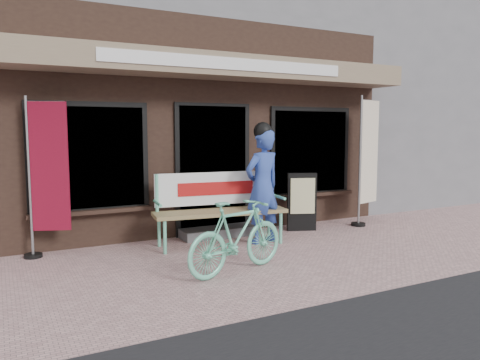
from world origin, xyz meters
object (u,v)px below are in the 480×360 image
bench (219,202)px  menu_stand (302,201)px  bicycle (237,236)px  person (263,184)px  nobori_red (46,175)px  nobori_cream (367,159)px

bench → menu_stand: bearing=13.0°
menu_stand → bicycle: bearing=-121.5°
person → nobori_red: (-3.05, 0.63, 0.22)m
person → bench: bearing=145.9°
bench → nobori_cream: (3.07, 0.08, 0.58)m
person → nobori_red: size_ratio=0.85×
nobori_red → person: bearing=9.7°
nobori_cream → menu_stand: bearing=161.4°
person → nobori_cream: bearing=-4.4°
nobori_red → nobori_cream: bearing=18.3°
bench → bicycle: size_ratio=1.38×
person → menu_stand: size_ratio=1.85×
person → nobori_red: 3.12m
bicycle → nobori_cream: (3.49, 1.53, 0.77)m
menu_stand → person: bearing=-137.0°
person → bicycle: person is taller
bicycle → nobori_red: bearing=32.5°
bicycle → nobori_cream: size_ratio=0.64×
bicycle → bench: bearing=-31.3°
bench → menu_stand: 1.69m
person → nobori_red: nobori_red is taller
menu_stand → nobori_cream: bearing=17.4°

